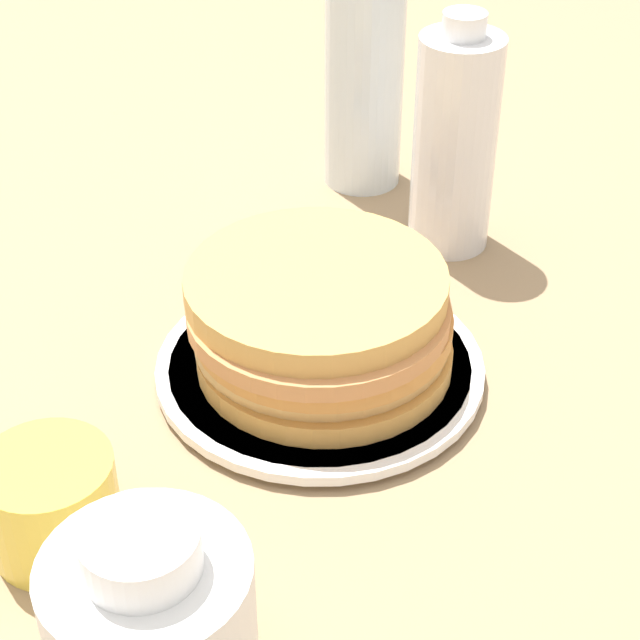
{
  "coord_description": "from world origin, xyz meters",
  "views": [
    {
      "loc": [
        -0.45,
        0.34,
        0.46
      ],
      "look_at": [
        -0.02,
        -0.02,
        0.05
      ],
      "focal_mm": 60.0,
      "sensor_mm": 36.0,
      "label": 1
    }
  ],
  "objects_px": {
    "pancake_stack": "(321,320)",
    "juice_glass": "(52,504)",
    "cream_jug": "(150,618)",
    "water_bottle_mid": "(364,83)",
    "plate": "(320,368)",
    "water_bottle_near": "(455,142)"
  },
  "relations": [
    {
      "from": "cream_jug",
      "to": "water_bottle_near",
      "type": "xyz_separation_m",
      "value": [
        0.2,
        -0.4,
        0.04
      ]
    },
    {
      "from": "juice_glass",
      "to": "water_bottle_mid",
      "type": "bearing_deg",
      "value": -63.19
    },
    {
      "from": "cream_jug",
      "to": "water_bottle_mid",
      "type": "height_order",
      "value": "water_bottle_mid"
    },
    {
      "from": "pancake_stack",
      "to": "water_bottle_mid",
      "type": "distance_m",
      "value": 0.28
    },
    {
      "from": "plate",
      "to": "cream_jug",
      "type": "height_order",
      "value": "cream_jug"
    },
    {
      "from": "plate",
      "to": "water_bottle_mid",
      "type": "distance_m",
      "value": 0.29
    },
    {
      "from": "cream_jug",
      "to": "pancake_stack",
      "type": "bearing_deg",
      "value": -58.67
    },
    {
      "from": "plate",
      "to": "cream_jug",
      "type": "bearing_deg",
      "value": 121.3
    },
    {
      "from": "pancake_stack",
      "to": "cream_jug",
      "type": "xyz_separation_m",
      "value": [
        -0.13,
        0.21,
        -0.0
      ]
    },
    {
      "from": "pancake_stack",
      "to": "cream_jug",
      "type": "relative_size",
      "value": 1.74
    },
    {
      "from": "water_bottle_mid",
      "to": "water_bottle_near",
      "type": "bearing_deg",
      "value": 172.48
    },
    {
      "from": "water_bottle_near",
      "to": "water_bottle_mid",
      "type": "relative_size",
      "value": 0.98
    },
    {
      "from": "pancake_stack",
      "to": "cream_jug",
      "type": "distance_m",
      "value": 0.25
    },
    {
      "from": "pancake_stack",
      "to": "water_bottle_near",
      "type": "height_order",
      "value": "water_bottle_near"
    },
    {
      "from": "pancake_stack",
      "to": "water_bottle_near",
      "type": "bearing_deg",
      "value": -70.52
    },
    {
      "from": "pancake_stack",
      "to": "water_bottle_mid",
      "type": "xyz_separation_m",
      "value": [
        0.19,
        -0.21,
        0.04
      ]
    },
    {
      "from": "plate",
      "to": "juice_glass",
      "type": "relative_size",
      "value": 2.98
    },
    {
      "from": "plate",
      "to": "juice_glass",
      "type": "height_order",
      "value": "juice_glass"
    },
    {
      "from": "pancake_stack",
      "to": "juice_glass",
      "type": "xyz_separation_m",
      "value": [
        -0.02,
        0.21,
        -0.02
      ]
    },
    {
      "from": "water_bottle_near",
      "to": "juice_glass",
      "type": "bearing_deg",
      "value": 102.39
    },
    {
      "from": "pancake_stack",
      "to": "cream_jug",
      "type": "bearing_deg",
      "value": 121.33
    },
    {
      "from": "water_bottle_near",
      "to": "cream_jug",
      "type": "bearing_deg",
      "value": 116.07
    }
  ]
}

